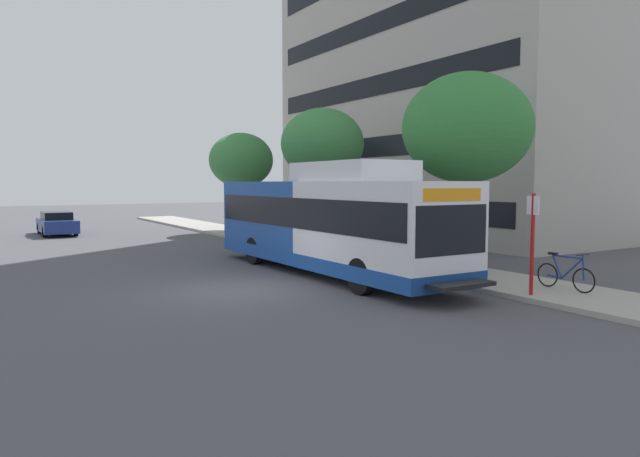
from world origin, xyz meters
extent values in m
plane|color=#4C4C51|center=(0.00, 8.00, 0.00)|extent=(120.00, 120.00, 0.00)
cube|color=#A8A399|center=(7.00, 6.00, 0.07)|extent=(3.00, 56.00, 0.14)
cube|color=white|center=(3.73, -1.61, 1.69)|extent=(2.54, 5.80, 2.73)
cube|color=#19479E|center=(3.73, 4.19, 1.69)|extent=(2.54, 5.80, 2.73)
cube|color=#19479E|center=(3.73, 1.29, 0.54)|extent=(2.57, 11.60, 0.44)
cube|color=black|center=(3.73, 1.29, 2.05)|extent=(2.58, 11.25, 0.96)
cube|color=black|center=(3.73, -4.47, 1.85)|extent=(2.34, 0.10, 1.24)
cube|color=orange|center=(3.73, -4.48, 2.72)|extent=(1.90, 0.08, 0.32)
cube|color=white|center=(3.73, -0.16, 3.35)|extent=(2.16, 4.06, 0.60)
cube|color=black|center=(3.73, -4.86, 0.55)|extent=(1.78, 0.60, 0.10)
cylinder|color=black|center=(2.60, -2.31, 0.50)|extent=(0.30, 1.00, 1.00)
cylinder|color=black|center=(4.86, -2.31, 0.50)|extent=(0.30, 1.00, 1.00)
cylinder|color=black|center=(2.60, 4.48, 0.50)|extent=(0.30, 1.00, 1.00)
cylinder|color=black|center=(4.86, 4.48, 0.50)|extent=(0.30, 1.00, 1.00)
cylinder|color=red|center=(5.89, -5.17, 1.44)|extent=(0.10, 0.10, 2.60)
cube|color=white|center=(5.87, -5.17, 2.44)|extent=(0.04, 0.36, 0.48)
torus|color=black|center=(7.22, -5.74, 0.47)|extent=(0.04, 0.66, 0.66)
torus|color=black|center=(7.22, -4.64, 0.47)|extent=(0.04, 0.66, 0.66)
cylinder|color=navy|center=(7.22, -5.39, 0.74)|extent=(0.05, 0.64, 0.64)
cylinder|color=navy|center=(7.22, -4.94, 0.74)|extent=(0.05, 0.34, 0.62)
cylinder|color=navy|center=(7.22, -5.24, 1.04)|extent=(0.05, 0.90, 0.05)
cylinder|color=navy|center=(7.22, -4.87, 0.46)|extent=(0.05, 0.45, 0.08)
cylinder|color=navy|center=(7.22, -5.72, 0.81)|extent=(0.05, 0.10, 0.67)
cylinder|color=black|center=(7.22, -5.69, 1.14)|extent=(0.52, 0.03, 0.03)
cube|color=black|center=(7.22, -4.79, 1.08)|extent=(0.12, 0.24, 0.06)
cylinder|color=#4C3823|center=(8.03, -0.71, 1.68)|extent=(0.28, 0.28, 3.08)
ellipsoid|color=#337A38|center=(8.03, -0.71, 4.85)|extent=(4.34, 4.34, 3.69)
cylinder|color=#4C3823|center=(8.02, 8.54, 1.75)|extent=(0.28, 0.28, 3.23)
ellipsoid|color=#3D8442|center=(8.02, 8.54, 4.85)|extent=(3.94, 3.94, 3.35)
cylinder|color=#4C3823|center=(7.99, 18.01, 1.53)|extent=(0.28, 0.28, 2.77)
ellipsoid|color=#3D8442|center=(7.99, 18.01, 4.38)|extent=(3.92, 3.92, 3.33)
cube|color=navy|center=(-2.10, 21.29, 0.55)|extent=(1.80, 4.50, 0.70)
cube|color=black|center=(-2.10, 21.39, 1.05)|extent=(1.48, 2.34, 0.56)
cylinder|color=black|center=(-2.90, 19.94, 0.32)|extent=(0.20, 0.64, 0.64)
cylinder|color=black|center=(-1.30, 19.94, 0.32)|extent=(0.20, 0.64, 0.64)
cylinder|color=black|center=(-2.90, 22.64, 0.32)|extent=(0.20, 0.64, 0.64)
cylinder|color=black|center=(-1.30, 22.64, 0.32)|extent=(0.20, 0.64, 0.64)
cube|color=black|center=(18.40, 10.91, 1.65)|extent=(11.35, 19.63, 1.10)
cube|color=black|center=(18.40, 10.91, 4.95)|extent=(11.35, 19.63, 1.10)
cube|color=black|center=(18.40, 10.91, 8.25)|extent=(11.35, 19.63, 1.10)
cube|color=black|center=(18.40, 10.91, 11.56)|extent=(11.35, 19.63, 1.10)
camera|label=1|loc=(-6.33, -14.79, 3.02)|focal=32.28mm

